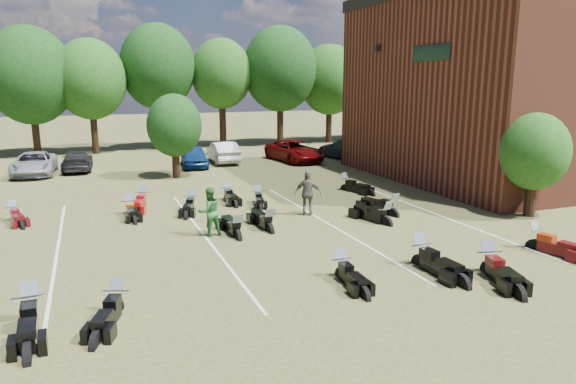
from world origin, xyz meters
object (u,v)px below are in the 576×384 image
motorcycle_3 (341,278)px  motorcycle_14 (14,220)px  person_green (209,212)px  person_grey (308,193)px  car_4 (194,156)px

motorcycle_3 → motorcycle_14: (-9.68, 10.53, 0.00)m
person_green → person_grey: person_grey is taller
person_grey → motorcycle_14: 12.20m
person_green → motorcycle_3: person_green is taller
person_green → motorcycle_3: bearing=104.7°
person_green → person_grey: 4.79m
person_green → motorcycle_14: (-7.05, 5.02, -0.91)m
person_green → motorcycle_14: 8.70m
car_4 → person_green: 16.18m
motorcycle_14 → person_green: bearing=-52.5°
motorcycle_14 → motorcycle_3: bearing=-64.5°
motorcycle_3 → car_4: bearing=93.1°
person_grey → person_green: bearing=47.4°
car_4 → person_green: person_green is taller
person_grey → motorcycle_3: bearing=104.4°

